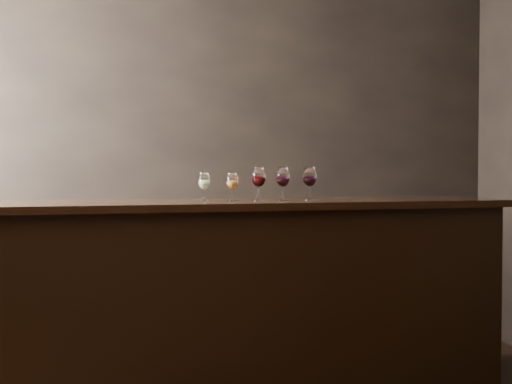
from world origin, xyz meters
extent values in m
cube|color=black|center=(0.00, 2.25, 1.40)|extent=(5.00, 0.02, 2.80)
cube|color=black|center=(0.00, -2.25, 1.40)|extent=(5.00, 0.02, 2.80)
cube|color=black|center=(0.29, 1.04, 0.55)|extent=(3.20, 0.91, 1.11)
cube|color=black|center=(0.29, 1.04, 1.13)|extent=(3.31, 0.99, 0.04)
cube|color=black|center=(0.60, 2.03, 0.51)|extent=(2.84, 0.40, 1.02)
cylinder|color=white|center=(0.09, 1.04, 1.15)|extent=(0.06, 0.06, 0.00)
cylinder|color=white|center=(0.09, 1.04, 1.18)|extent=(0.01, 0.01, 0.06)
ellipsoid|color=white|center=(0.09, 1.04, 1.27)|extent=(0.07, 0.07, 0.10)
cylinder|color=white|center=(0.09, 1.04, 1.31)|extent=(0.05, 0.05, 0.01)
ellipsoid|color=#B7CA73|center=(0.09, 1.04, 1.25)|extent=(0.06, 0.06, 0.05)
cylinder|color=white|center=(0.26, 1.00, 1.15)|extent=(0.06, 0.06, 0.00)
cylinder|color=white|center=(0.26, 1.00, 1.18)|extent=(0.01, 0.01, 0.06)
ellipsoid|color=white|center=(0.26, 1.00, 1.27)|extent=(0.07, 0.07, 0.10)
cylinder|color=white|center=(0.26, 1.00, 1.31)|extent=(0.05, 0.05, 0.01)
ellipsoid|color=#BC6924|center=(0.26, 1.00, 1.25)|extent=(0.06, 0.06, 0.05)
cylinder|color=white|center=(0.41, 1.00, 1.15)|extent=(0.07, 0.07, 0.00)
cylinder|color=white|center=(0.41, 1.00, 1.19)|extent=(0.01, 0.01, 0.08)
ellipsoid|color=white|center=(0.41, 1.00, 1.29)|extent=(0.09, 0.09, 0.12)
cylinder|color=white|center=(0.41, 1.00, 1.34)|extent=(0.06, 0.06, 0.01)
ellipsoid|color=black|center=(0.41, 1.00, 1.27)|extent=(0.07, 0.07, 0.06)
cylinder|color=white|center=(0.56, 1.00, 1.15)|extent=(0.07, 0.07, 0.00)
cylinder|color=white|center=(0.56, 1.00, 1.19)|extent=(0.01, 0.01, 0.08)
ellipsoid|color=white|center=(0.56, 1.00, 1.29)|extent=(0.09, 0.09, 0.12)
cylinder|color=white|center=(0.56, 1.00, 1.34)|extent=(0.06, 0.06, 0.01)
ellipsoid|color=black|center=(0.56, 1.00, 1.27)|extent=(0.07, 0.07, 0.06)
cylinder|color=white|center=(0.73, 1.02, 1.15)|extent=(0.07, 0.07, 0.00)
cylinder|color=white|center=(0.73, 1.02, 1.19)|extent=(0.01, 0.01, 0.08)
ellipsoid|color=white|center=(0.73, 1.02, 1.29)|extent=(0.09, 0.09, 0.12)
cylinder|color=white|center=(0.73, 1.02, 1.35)|extent=(0.06, 0.06, 0.01)
ellipsoid|color=black|center=(0.73, 1.02, 1.27)|extent=(0.07, 0.07, 0.06)
camera|label=1|loc=(-0.40, -3.16, 1.35)|focal=50.00mm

